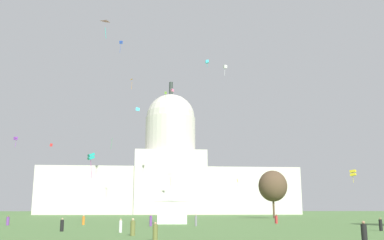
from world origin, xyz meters
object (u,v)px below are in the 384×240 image
Objects in this scene: kite_gold_low at (238,181)px; person_black_back_right at (381,225)px; person_red_mid_right at (276,219)px; kite_orange_high at (132,81)px; event_tent at (172,205)px; person_black_back_left at (62,225)px; person_white_edge_west at (121,226)px; kite_yellow_low at (353,173)px; kite_lime_high at (166,93)px; kite_cyan_high at (207,62)px; person_orange_front_left at (83,220)px; person_purple_lawn_far_left at (151,221)px; kite_turquoise_low at (91,157)px; kite_red_mid at (51,145)px; kite_pink_mid at (106,23)px; person_black_near_tent at (364,234)px; kite_magenta_low at (171,175)px; kite_blue_high at (121,43)px; person_purple_lawn_far_right at (8,221)px; tree_east_mid at (273,186)px; kite_violet_low at (16,139)px; kite_cyan_mid at (138,109)px; capitol_building at (170,175)px; kite_green_mid at (112,141)px; person_grey_aisle_center at (196,221)px; person_olive_mid_left at (133,228)px; person_maroon_deep_crowd at (276,219)px; person_olive_near_tree_east at (155,233)px; kite_white_high at (225,67)px.

person_black_back_right is at bearing 40.22° from kite_gold_low.
kite_orange_high is (-29.10, 61.67, 43.17)m from person_red_mid_right.
event_tent is 27.70m from person_black_back_left.
kite_yellow_low is at bearing 92.31° from person_white_edge_west.
kite_lime_high is 36.82m from kite_cyan_high.
person_orange_front_left is 12.47m from person_purple_lawn_far_left.
person_orange_front_left is 77.87m from kite_orange_high.
person_purple_lawn_far_left is at bearing -155.63° from person_orange_front_left.
kite_yellow_low reaches higher than person_orange_front_left.
person_red_mid_right is at bearing -121.11° from kite_turquoise_low.
kite_red_mid is (-30.73, 65.64, 20.66)m from person_purple_lawn_far_left.
kite_pink_mid reaches higher than person_black_back_left.
kite_magenta_low is at bearing 2.53° from person_black_near_tent.
kite_turquoise_low is at bearing -67.05° from kite_blue_high.
person_purple_lawn_far_right reaches higher than person_white_edge_west.
kite_violet_low reaches higher than tree_east_mid.
person_white_edge_west is 0.61× the size of kite_pink_mid.
kite_turquoise_low is 2.02× the size of kite_cyan_high.
person_black_back_right is 1.35× the size of kite_cyan_mid.
capitol_building reaches higher than kite_green_mid.
person_purple_lawn_far_right is 34.58m from kite_pink_mid.
kite_cyan_high is at bearing 31.57° from kite_cyan_mid.
kite_blue_high is at bearing -26.27° from kite_turquoise_low.
kite_cyan_mid is 0.27× the size of kite_blue_high.
tree_east_mid is at bearing 41.93° from person_grey_aisle_center.
kite_pink_mid reaches higher than kite_green_mid.
person_black_back_left is at bearing -28.22° from kite_violet_low.
person_black_near_tent is 21.34m from person_olive_mid_left.
person_purple_lawn_far_right is at bearing 112.69° from kite_magenta_low.
tree_east_mid reaches higher than person_maroon_deep_crowd.
person_purple_lawn_far_left is at bearing 150.81° from kite_orange_high.
person_black_back_right is at bearing -82.43° from capitol_building.
person_purple_lawn_far_left is 56.83m from kite_cyan_mid.
person_olive_near_tree_east is 109.94m from kite_orange_high.
kite_white_high is at bearing -22.02° from person_black_back_left.
kite_green_mid is (-18.22, -4.40, -18.58)m from kite_lime_high.
kite_orange_high is (3.72, 64.69, 43.19)m from person_orange_front_left.
person_black_back_left is at bearing 160.59° from kite_cyan_high.
kite_pink_mid is (6.74, -84.97, 4.62)m from kite_green_mid.
person_purple_lawn_far_right is 0.84× the size of person_purple_lawn_far_left.
person_red_mid_right is 80.71m from kite_orange_high.
kite_gold_low is at bearing -8.06° from person_black_near_tent.
person_black_back_left is 0.68× the size of kite_cyan_high.
kite_gold_low is at bearing -28.53° from kite_green_mid.
kite_cyan_high is at bearing -94.06° from kite_green_mid.
kite_cyan_high is at bearing -143.90° from kite_red_mid.
kite_blue_high is 1.12× the size of kite_white_high.
person_maroon_deep_crowd is 0.66× the size of kite_violet_low.
person_orange_front_left is 65.50m from kite_cyan_high.
kite_turquoise_low is at bearing 15.29° from kite_gold_low.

